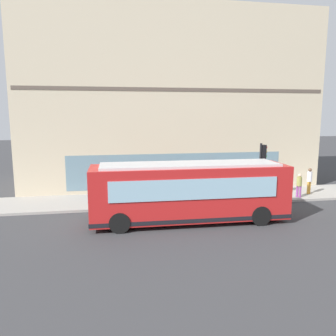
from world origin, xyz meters
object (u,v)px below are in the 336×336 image
at_px(pedestrian_near_building_entrance, 261,177).
at_px(pedestrian_walking_along_curb, 309,179).
at_px(fire_hydrant, 164,188).
at_px(pedestrian_by_light_pole, 299,184).
at_px(city_bus_nearside, 189,192).
at_px(traffic_light_near_corner, 262,160).

distance_m(pedestrian_near_building_entrance, pedestrian_walking_along_curb, 3.20).
height_order(fire_hydrant, pedestrian_by_light_pole, pedestrian_by_light_pole).
xyz_separation_m(city_bus_nearside, pedestrian_by_light_pole, (3.20, -8.14, -0.52)).
xyz_separation_m(city_bus_nearside, fire_hydrant, (5.90, 0.32, -1.04)).
relative_size(fire_hydrant, pedestrian_near_building_entrance, 0.41).
height_order(city_bus_nearside, fire_hydrant, city_bus_nearside).
bearing_deg(city_bus_nearside, fire_hydrant, 3.06).
relative_size(pedestrian_near_building_entrance, pedestrian_walking_along_curb, 1.01).
xyz_separation_m(fire_hydrant, pedestrian_walking_along_curb, (-1.97, -9.65, 0.66)).
bearing_deg(fire_hydrant, pedestrian_by_light_pole, -107.73).
distance_m(pedestrian_near_building_entrance, pedestrian_by_light_pole, 2.57).
height_order(city_bus_nearside, pedestrian_walking_along_curb, city_bus_nearside).
height_order(pedestrian_near_building_entrance, pedestrian_by_light_pole, pedestrian_near_building_entrance).
xyz_separation_m(fire_hydrant, pedestrian_near_building_entrance, (-0.89, -6.65, 0.67)).
bearing_deg(pedestrian_near_building_entrance, traffic_light_near_corner, 155.47).
distance_m(traffic_light_near_corner, pedestrian_near_building_entrance, 2.39).
relative_size(traffic_light_near_corner, pedestrian_by_light_pole, 2.30).
bearing_deg(traffic_light_near_corner, pedestrian_walking_along_curb, -80.47).
bearing_deg(pedestrian_by_light_pole, pedestrian_walking_along_curb, -58.54).
height_order(traffic_light_near_corner, pedestrian_near_building_entrance, traffic_light_near_corner).
bearing_deg(pedestrian_near_building_entrance, fire_hydrant, 82.40).
distance_m(city_bus_nearside, pedestrian_walking_along_curb, 10.14).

